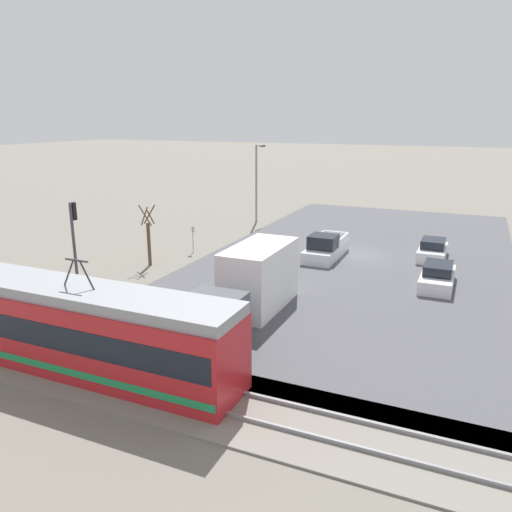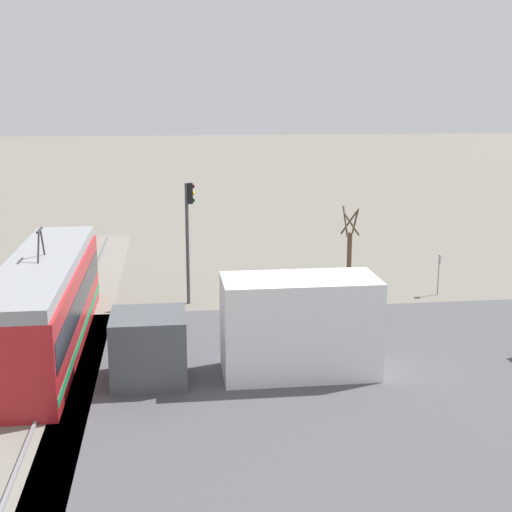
{
  "view_description": "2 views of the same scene",
  "coord_description": "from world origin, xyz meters",
  "px_view_note": "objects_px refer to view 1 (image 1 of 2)",
  "views": [
    {
      "loc": [
        -7.37,
        36.06,
        10.02
      ],
      "look_at": [
        3.65,
        11.11,
        2.45
      ],
      "focal_mm": 35.0,
      "sensor_mm": 36.0,
      "label": 1
    },
    {
      "loc": [
        -20.41,
        17.12,
        9.58
      ],
      "look_at": [
        6.8,
        13.71,
        3.41
      ],
      "focal_mm": 50.0,
      "sensor_mm": 36.0,
      "label": 2
    }
  ],
  "objects_px": {
    "light_rail_tram": "(83,330)",
    "street_lamp_near_crossing": "(257,178)",
    "no_parking_sign": "(193,237)",
    "box_truck": "(250,286)",
    "traffic_light_pole": "(75,240)",
    "sedan_car_0": "(433,250)",
    "pickup_truck": "(326,248)",
    "sedan_car_1": "(437,277)",
    "street_tree": "(149,238)"
  },
  "relations": [
    {
      "from": "box_truck",
      "to": "street_tree",
      "type": "xyz_separation_m",
      "value": [
        10.3,
        -5.68,
        0.29
      ]
    },
    {
      "from": "street_lamp_near_crossing",
      "to": "no_parking_sign",
      "type": "distance_m",
      "value": 13.02
    },
    {
      "from": "traffic_light_pole",
      "to": "sedan_car_0",
      "type": "bearing_deg",
      "value": -134.24
    },
    {
      "from": "box_truck",
      "to": "street_lamp_near_crossing",
      "type": "bearing_deg",
      "value": -67.23
    },
    {
      "from": "box_truck",
      "to": "traffic_light_pole",
      "type": "xyz_separation_m",
      "value": [
        9.33,
        2.23,
        2.0
      ]
    },
    {
      "from": "sedan_car_0",
      "to": "street_lamp_near_crossing",
      "type": "relative_size",
      "value": 0.56
    },
    {
      "from": "street_tree",
      "to": "street_lamp_near_crossing",
      "type": "distance_m",
      "value": 17.09
    },
    {
      "from": "sedan_car_1",
      "to": "no_parking_sign",
      "type": "relative_size",
      "value": 2.27
    },
    {
      "from": "light_rail_tram",
      "to": "box_truck",
      "type": "relative_size",
      "value": 1.5
    },
    {
      "from": "pickup_truck",
      "to": "street_lamp_near_crossing",
      "type": "height_order",
      "value": "street_lamp_near_crossing"
    },
    {
      "from": "pickup_truck",
      "to": "no_parking_sign",
      "type": "relative_size",
      "value": 2.76
    },
    {
      "from": "sedan_car_1",
      "to": "traffic_light_pole",
      "type": "bearing_deg",
      "value": 31.77
    },
    {
      "from": "light_rail_tram",
      "to": "pickup_truck",
      "type": "height_order",
      "value": "light_rail_tram"
    },
    {
      "from": "light_rail_tram",
      "to": "street_lamp_near_crossing",
      "type": "bearing_deg",
      "value": -79.37
    },
    {
      "from": "street_lamp_near_crossing",
      "to": "light_rail_tram",
      "type": "bearing_deg",
      "value": 100.63
    },
    {
      "from": "light_rail_tram",
      "to": "street_lamp_near_crossing",
      "type": "xyz_separation_m",
      "value": [
        5.73,
        -30.52,
        2.6
      ]
    },
    {
      "from": "light_rail_tram",
      "to": "box_truck",
      "type": "xyz_separation_m",
      "value": [
        -3.75,
        -7.94,
        -0.12
      ]
    },
    {
      "from": "box_truck",
      "to": "light_rail_tram",
      "type": "bearing_deg",
      "value": 64.73
    },
    {
      "from": "pickup_truck",
      "to": "traffic_light_pole",
      "type": "bearing_deg",
      "value": 56.13
    },
    {
      "from": "light_rail_tram",
      "to": "traffic_light_pole",
      "type": "height_order",
      "value": "traffic_light_pole"
    },
    {
      "from": "sedan_car_1",
      "to": "street_lamp_near_crossing",
      "type": "relative_size",
      "value": 0.61
    },
    {
      "from": "traffic_light_pole",
      "to": "street_lamp_near_crossing",
      "type": "bearing_deg",
      "value": -89.65
    },
    {
      "from": "box_truck",
      "to": "pickup_truck",
      "type": "xyz_separation_m",
      "value": [
        -0.49,
        -12.39,
        -0.9
      ]
    },
    {
      "from": "pickup_truck",
      "to": "no_parking_sign",
      "type": "xyz_separation_m",
      "value": [
        9.8,
        2.46,
        0.49
      ]
    },
    {
      "from": "no_parking_sign",
      "to": "box_truck",
      "type": "bearing_deg",
      "value": 133.13
    },
    {
      "from": "street_tree",
      "to": "street_lamp_near_crossing",
      "type": "relative_size",
      "value": 0.57
    },
    {
      "from": "pickup_truck",
      "to": "traffic_light_pole",
      "type": "relative_size",
      "value": 0.98
    },
    {
      "from": "sedan_car_0",
      "to": "street_lamp_near_crossing",
      "type": "height_order",
      "value": "street_lamp_near_crossing"
    },
    {
      "from": "street_lamp_near_crossing",
      "to": "traffic_light_pole",
      "type": "bearing_deg",
      "value": 90.35
    },
    {
      "from": "no_parking_sign",
      "to": "sedan_car_1",
      "type": "bearing_deg",
      "value": 176.53
    },
    {
      "from": "sedan_car_0",
      "to": "no_parking_sign",
      "type": "bearing_deg",
      "value": -162.59
    },
    {
      "from": "sedan_car_1",
      "to": "box_truck",
      "type": "bearing_deg",
      "value": 45.95
    },
    {
      "from": "pickup_truck",
      "to": "street_tree",
      "type": "xyz_separation_m",
      "value": [
        10.79,
        6.71,
        1.2
      ]
    },
    {
      "from": "pickup_truck",
      "to": "no_parking_sign",
      "type": "height_order",
      "value": "no_parking_sign"
    },
    {
      "from": "sedan_car_1",
      "to": "traffic_light_pole",
      "type": "distance_m",
      "value": 21.26
    },
    {
      "from": "traffic_light_pole",
      "to": "no_parking_sign",
      "type": "bearing_deg",
      "value": -90.08
    },
    {
      "from": "light_rail_tram",
      "to": "traffic_light_pole",
      "type": "relative_size",
      "value": 2.39
    },
    {
      "from": "sedan_car_1",
      "to": "street_tree",
      "type": "height_order",
      "value": "street_tree"
    },
    {
      "from": "box_truck",
      "to": "no_parking_sign",
      "type": "distance_m",
      "value": 13.63
    },
    {
      "from": "box_truck",
      "to": "pickup_truck",
      "type": "bearing_deg",
      "value": -92.25
    },
    {
      "from": "box_truck",
      "to": "traffic_light_pole",
      "type": "relative_size",
      "value": 1.6
    },
    {
      "from": "pickup_truck",
      "to": "sedan_car_1",
      "type": "distance_m",
      "value": 8.82
    },
    {
      "from": "light_rail_tram",
      "to": "sedan_car_0",
      "type": "relative_size",
      "value": 3.21
    },
    {
      "from": "sedan_car_1",
      "to": "street_tree",
      "type": "bearing_deg",
      "value": 9.55
    },
    {
      "from": "sedan_car_0",
      "to": "traffic_light_pole",
      "type": "height_order",
      "value": "traffic_light_pole"
    },
    {
      "from": "box_truck",
      "to": "street_lamp_near_crossing",
      "type": "distance_m",
      "value": 24.64
    },
    {
      "from": "light_rail_tram",
      "to": "street_tree",
      "type": "xyz_separation_m",
      "value": [
        6.55,
        -13.62,
        0.17
      ]
    },
    {
      "from": "box_truck",
      "to": "no_parking_sign",
      "type": "bearing_deg",
      "value": -46.87
    },
    {
      "from": "light_rail_tram",
      "to": "street_tree",
      "type": "distance_m",
      "value": 15.11
    },
    {
      "from": "box_truck",
      "to": "pickup_truck",
      "type": "height_order",
      "value": "box_truck"
    }
  ]
}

